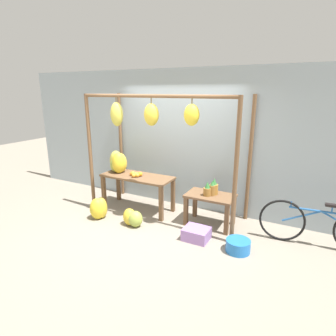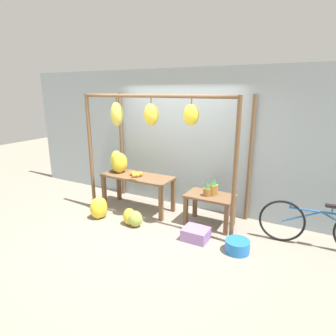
% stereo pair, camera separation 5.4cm
% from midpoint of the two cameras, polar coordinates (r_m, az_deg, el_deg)
% --- Properties ---
extents(ground_plane, '(20.00, 20.00, 0.00)m').
position_cam_midpoint_polar(ground_plane, '(5.10, -4.79, -12.37)').
color(ground_plane, gray).
extents(shop_wall_back, '(8.00, 0.08, 2.80)m').
position_cam_midpoint_polar(shop_wall_back, '(5.78, 2.20, 5.75)').
color(shop_wall_back, '#99A8B2').
rests_on(shop_wall_back, ground_plane).
extents(stall_awning, '(2.97, 1.14, 2.32)m').
position_cam_midpoint_polar(stall_awning, '(4.97, -2.50, 7.57)').
color(stall_awning, brown).
rests_on(stall_awning, ground_plane).
extents(display_table_main, '(1.46, 0.59, 0.73)m').
position_cam_midpoint_polar(display_table_main, '(5.70, -6.50, -2.72)').
color(display_table_main, brown).
rests_on(display_table_main, ground_plane).
extents(display_table_side, '(0.85, 0.53, 0.58)m').
position_cam_midpoint_polar(display_table_side, '(5.12, 8.26, -6.74)').
color(display_table_side, brown).
rests_on(display_table_side, ground_plane).
extents(banana_pile_on_table, '(0.52, 0.48, 0.43)m').
position_cam_midpoint_polar(banana_pile_on_table, '(5.93, -10.36, 1.06)').
color(banana_pile_on_table, gold).
rests_on(banana_pile_on_table, display_table_main).
extents(orange_pile, '(0.27, 0.21, 0.09)m').
position_cam_midpoint_polar(orange_pile, '(5.60, -6.87, -1.31)').
color(orange_pile, orange).
rests_on(orange_pile, display_table_main).
extents(pineapple_cluster, '(0.22, 0.27, 0.30)m').
position_cam_midpoint_polar(pineapple_cluster, '(5.03, 8.50, -4.16)').
color(pineapple_cluster, olive).
rests_on(pineapple_cluster, display_table_side).
extents(banana_pile_ground_left, '(0.38, 0.41, 0.41)m').
position_cam_midpoint_polar(banana_pile_ground_left, '(5.60, -14.13, -8.02)').
color(banana_pile_ground_left, gold).
rests_on(banana_pile_ground_left, ground_plane).
extents(banana_pile_ground_right, '(0.42, 0.28, 0.32)m').
position_cam_midpoint_polar(banana_pile_ground_right, '(5.20, -7.51, -10.01)').
color(banana_pile_ground_right, '#9EB247').
rests_on(banana_pile_ground_right, ground_plane).
extents(fruit_crate_white, '(0.41, 0.35, 0.20)m').
position_cam_midpoint_polar(fruit_crate_white, '(4.77, 5.46, -13.17)').
color(fruit_crate_white, '#9970B7').
rests_on(fruit_crate_white, ground_plane).
extents(blue_bucket, '(0.37, 0.37, 0.19)m').
position_cam_midpoint_polar(blue_bucket, '(4.55, 13.69, -15.10)').
color(blue_bucket, blue).
rests_on(blue_bucket, ground_plane).
extents(parked_bicycle, '(1.77, 0.20, 0.74)m').
position_cam_midpoint_polar(parked_bicycle, '(4.98, 28.12, -10.26)').
color(parked_bicycle, black).
rests_on(parked_bicycle, ground_plane).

